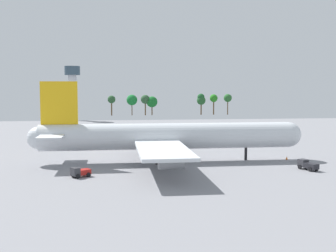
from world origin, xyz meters
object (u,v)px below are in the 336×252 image
(pushback_tractor, at_px, (80,172))
(safety_cone_nose, at_px, (287,158))
(cargo_airplane, at_px, (167,137))
(cargo_loader, at_px, (307,165))
(control_tower, at_px, (73,86))

(pushback_tractor, xyz_separation_m, safety_cone_nose, (51.48, 15.63, -0.67))
(cargo_airplane, xyz_separation_m, cargo_loader, (30.42, -14.30, -5.21))
(cargo_airplane, relative_size, cargo_loader, 12.68)
(cargo_loader, relative_size, control_tower, 0.18)
(cargo_airplane, height_order, control_tower, control_tower)
(pushback_tractor, xyz_separation_m, cargo_loader, (50.61, 1.71, 0.09))
(cargo_airplane, bearing_deg, safety_cone_nose, -0.70)
(safety_cone_nose, bearing_deg, pushback_tractor, -163.11)
(cargo_loader, distance_m, control_tower, 171.04)
(pushback_tractor, relative_size, safety_cone_nose, 5.32)
(safety_cone_nose, bearing_deg, cargo_loader, -93.57)
(pushback_tractor, relative_size, cargo_loader, 0.80)
(cargo_airplane, xyz_separation_m, safety_cone_nose, (31.29, -0.38, -5.96))
(safety_cone_nose, bearing_deg, cargo_airplane, 179.30)
(safety_cone_nose, bearing_deg, control_tower, 115.30)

